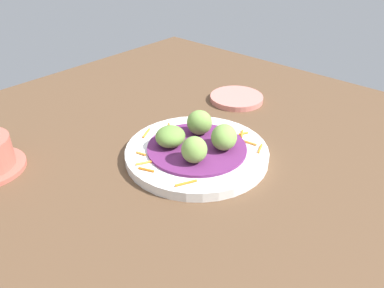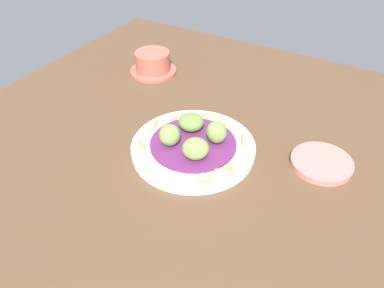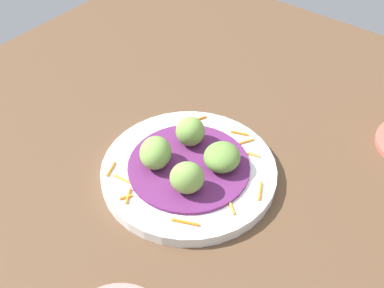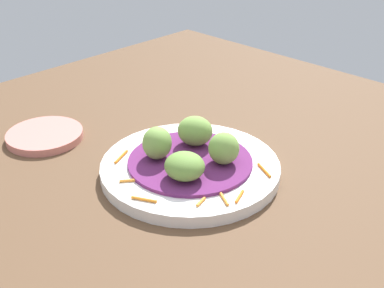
% 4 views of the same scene
% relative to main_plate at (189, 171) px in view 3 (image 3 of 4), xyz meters
% --- Properties ---
extents(table_surface, '(1.10, 1.10, 0.02)m').
position_rel_main_plate_xyz_m(table_surface, '(-0.02, 0.02, -0.02)').
color(table_surface, brown).
rests_on(table_surface, ground).
extents(main_plate, '(0.26, 0.26, 0.02)m').
position_rel_main_plate_xyz_m(main_plate, '(0.00, 0.00, 0.00)').
color(main_plate, white).
rests_on(main_plate, table_surface).
extents(cabbage_bed, '(0.18, 0.18, 0.01)m').
position_rel_main_plate_xyz_m(cabbage_bed, '(0.00, -0.00, 0.01)').
color(cabbage_bed, '#60235B').
rests_on(cabbage_bed, main_plate).
extents(carrot_garnish, '(0.22, 0.21, 0.00)m').
position_rel_main_plate_xyz_m(carrot_garnish, '(0.00, 0.01, 0.01)').
color(carrot_garnish, orange).
rests_on(carrot_garnish, main_plate).
extents(guac_scoop_left, '(0.07, 0.07, 0.05)m').
position_rel_main_plate_xyz_m(guac_scoop_left, '(0.03, -0.04, 0.04)').
color(guac_scoop_left, '#759E47').
rests_on(guac_scoop_left, cabbage_bed).
extents(guac_scoop_center, '(0.06, 0.06, 0.05)m').
position_rel_main_plate_xyz_m(guac_scoop_center, '(0.04, 0.03, 0.04)').
color(guac_scoop_center, '#759E47').
rests_on(guac_scoop_center, cabbage_bed).
extents(guac_scoop_right, '(0.07, 0.06, 0.04)m').
position_rel_main_plate_xyz_m(guac_scoop_right, '(-0.03, 0.04, 0.03)').
color(guac_scoop_right, olive).
rests_on(guac_scoop_right, cabbage_bed).
extents(guac_scoop_back, '(0.06, 0.06, 0.05)m').
position_rel_main_plate_xyz_m(guac_scoop_back, '(-0.04, -0.03, 0.04)').
color(guac_scoop_back, '#759E47').
rests_on(guac_scoop_back, cabbage_bed).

